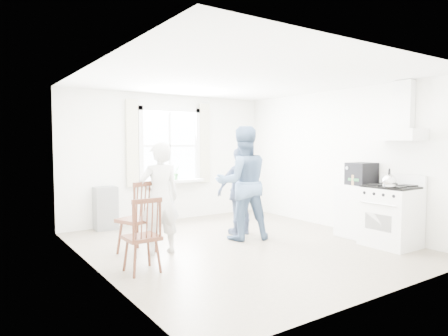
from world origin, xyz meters
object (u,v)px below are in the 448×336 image
person_right (241,191)px  person_mid (243,183)px  low_cabinet (356,211)px  person_left (160,198)px  windsor_chair_a (142,209)px  gas_stove (391,215)px  stereo_stack (361,174)px  windsor_chair_b (145,227)px

person_right → person_mid: bearing=64.7°
low_cabinet → person_mid: 2.03m
low_cabinet → person_right: 2.01m
person_left → person_mid: bearing=-173.4°
low_cabinet → person_left: 3.39m
person_right → windsor_chair_a: bearing=12.6°
person_mid → low_cabinet: bearing=170.2°
gas_stove → person_mid: person_mid is taller
windsor_chair_a → person_left: person_left is taller
gas_stove → stereo_stack: 0.89m
stereo_stack → person_right: person_right is taller
gas_stove → stereo_stack: bearing=79.6°
stereo_stack → windsor_chair_b: (-3.82, 0.27, -0.50)m
stereo_stack → gas_stove: bearing=-100.4°
windsor_chair_a → person_right: (1.94, 0.20, 0.11)m
stereo_stack → person_right: 2.08m
gas_stove → person_right: (-1.46, 1.96, 0.28)m
person_left → gas_stove: bearing=158.0°
windsor_chair_a → gas_stove: bearing=-27.3°
person_left → person_right: size_ratio=1.06×
gas_stove → windsor_chair_a: (-3.40, 1.76, 0.17)m
gas_stove → windsor_chair_b: 3.82m
windsor_chair_a → person_left: size_ratio=0.66×
gas_stove → windsor_chair_a: gas_stove is taller
person_left → person_right: bearing=-163.9°
person_right → stereo_stack: bearing=146.7°
gas_stove → person_left: person_left is taller
windsor_chair_b → person_left: bearing=53.3°
stereo_stack → windsor_chair_a: size_ratio=0.41×
low_cabinet → stereo_stack: bearing=-48.0°
person_left → person_mid: 1.53m
low_cabinet → person_mid: person_mid is taller
windsor_chair_b → person_left: 0.93m
windsor_chair_b → person_mid: size_ratio=0.51×
low_cabinet → person_mid: size_ratio=0.48×
gas_stove → low_cabinet: (0.07, 0.70, -0.03)m
stereo_stack → person_mid: person_mid is taller
gas_stove → person_mid: (-1.64, 1.67, 0.46)m
low_cabinet → person_left: (-3.23, 0.94, 0.36)m
person_mid → stereo_stack: bearing=169.6°
windsor_chair_b → person_left: person_left is taller
person_mid → person_right: size_ratio=1.24×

